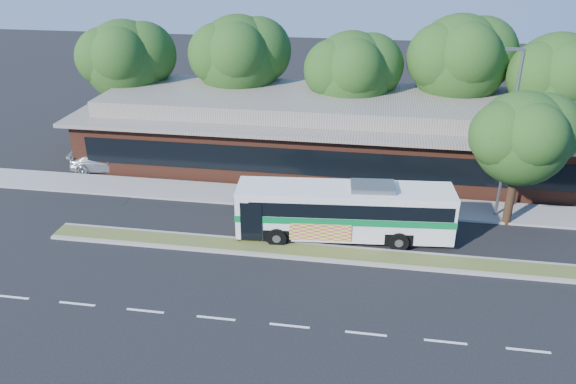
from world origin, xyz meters
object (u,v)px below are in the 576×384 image
transit_bus (345,208)px  sedan (105,161)px  sidewalk_tree (529,136)px  lamp_post (509,131)px

transit_bus → sedan: size_ratio=2.48×
transit_bus → sidewalk_tree: bearing=13.9°
lamp_post → sedan: size_ratio=2.08×
sedan → transit_bus: bearing=-121.1°
lamp_post → transit_bus: 9.30m
sedan → lamp_post: bearing=-105.9°
lamp_post → sidewalk_tree: (0.82, -0.59, -0.02)m
transit_bus → sedan: (-15.89, 6.32, -1.04)m
sidewalk_tree → lamp_post: bearing=144.5°
sedan → sidewalk_tree: sidewalk_tree is taller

